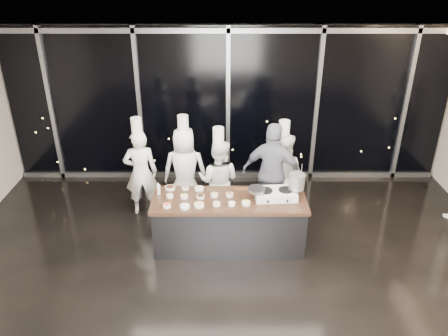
{
  "coord_description": "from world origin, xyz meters",
  "views": [
    {
      "loc": [
        -0.08,
        -5.1,
        4.43
      ],
      "look_at": [
        -0.08,
        1.2,
        1.3
      ],
      "focal_mm": 35.0,
      "sensor_mm": 36.0,
      "label": 1
    }
  ],
  "objects_px": {
    "frying_pan": "(256,189)",
    "chef_center": "(219,180)",
    "chef_far_left": "(141,172)",
    "chef_right": "(281,174)",
    "demo_counter": "(229,222)",
    "chef_left": "(185,170)",
    "guest": "(273,174)",
    "stock_pot": "(297,181)",
    "stove": "(275,194)"
  },
  "relations": [
    {
      "from": "stock_pot",
      "to": "chef_far_left",
      "type": "relative_size",
      "value": 0.13
    },
    {
      "from": "stove",
      "to": "chef_right",
      "type": "distance_m",
      "value": 0.99
    },
    {
      "from": "stove",
      "to": "demo_counter",
      "type": "bearing_deg",
      "value": -179.81
    },
    {
      "from": "frying_pan",
      "to": "stock_pot",
      "type": "height_order",
      "value": "stock_pot"
    },
    {
      "from": "stove",
      "to": "chef_center",
      "type": "xyz_separation_m",
      "value": [
        -0.91,
        0.79,
        -0.17
      ]
    },
    {
      "from": "demo_counter",
      "to": "chef_right",
      "type": "xyz_separation_m",
      "value": [
        0.95,
        1.0,
        0.37
      ]
    },
    {
      "from": "chef_far_left",
      "to": "chef_right",
      "type": "height_order",
      "value": "chef_far_left"
    },
    {
      "from": "chef_left",
      "to": "guest",
      "type": "distance_m",
      "value": 1.61
    },
    {
      "from": "stove",
      "to": "chef_far_left",
      "type": "xyz_separation_m",
      "value": [
        -2.33,
        1.01,
        -0.12
      ]
    },
    {
      "from": "chef_left",
      "to": "chef_center",
      "type": "relative_size",
      "value": 1.06
    },
    {
      "from": "frying_pan",
      "to": "stock_pot",
      "type": "xyz_separation_m",
      "value": [
        0.65,
        0.07,
        0.1
      ]
    },
    {
      "from": "demo_counter",
      "to": "frying_pan",
      "type": "distance_m",
      "value": 0.74
    },
    {
      "from": "chef_far_left",
      "to": "chef_center",
      "type": "height_order",
      "value": "chef_far_left"
    },
    {
      "from": "demo_counter",
      "to": "chef_left",
      "type": "relative_size",
      "value": 1.3
    },
    {
      "from": "chef_center",
      "to": "chef_far_left",
      "type": "bearing_deg",
      "value": 4.93
    },
    {
      "from": "frying_pan",
      "to": "chef_left",
      "type": "bearing_deg",
      "value": 133.43
    },
    {
      "from": "stock_pot",
      "to": "chef_left",
      "type": "distance_m",
      "value": 2.17
    },
    {
      "from": "frying_pan",
      "to": "chef_far_left",
      "type": "xyz_separation_m",
      "value": [
        -2.01,
        1.05,
        -0.22
      ]
    },
    {
      "from": "stock_pot",
      "to": "chef_center",
      "type": "bearing_deg",
      "value": 149.0
    },
    {
      "from": "demo_counter",
      "to": "stock_pot",
      "type": "height_order",
      "value": "stock_pot"
    },
    {
      "from": "demo_counter",
      "to": "stove",
      "type": "xyz_separation_m",
      "value": [
        0.74,
        0.05,
        0.51
      ]
    },
    {
      "from": "chef_center",
      "to": "frying_pan",
      "type": "bearing_deg",
      "value": 139.98
    },
    {
      "from": "chef_far_left",
      "to": "guest",
      "type": "bearing_deg",
      "value": 165.24
    },
    {
      "from": "frying_pan",
      "to": "stock_pot",
      "type": "distance_m",
      "value": 0.66
    },
    {
      "from": "chef_far_left",
      "to": "chef_left",
      "type": "relative_size",
      "value": 0.99
    },
    {
      "from": "chef_left",
      "to": "chef_right",
      "type": "bearing_deg",
      "value": 175.82
    },
    {
      "from": "chef_left",
      "to": "chef_center",
      "type": "xyz_separation_m",
      "value": [
        0.62,
        -0.31,
        -0.05
      ]
    },
    {
      "from": "chef_far_left",
      "to": "chef_right",
      "type": "distance_m",
      "value": 2.55
    },
    {
      "from": "demo_counter",
      "to": "chef_center",
      "type": "distance_m",
      "value": 0.92
    },
    {
      "from": "stove",
      "to": "chef_far_left",
      "type": "height_order",
      "value": "chef_far_left"
    },
    {
      "from": "stock_pot",
      "to": "chef_far_left",
      "type": "distance_m",
      "value": 2.85
    },
    {
      "from": "chef_left",
      "to": "stove",
      "type": "bearing_deg",
      "value": 144.96
    },
    {
      "from": "stove",
      "to": "guest",
      "type": "bearing_deg",
      "value": 83.42
    },
    {
      "from": "stock_pot",
      "to": "chef_left",
      "type": "bearing_deg",
      "value": 150.47
    },
    {
      "from": "demo_counter",
      "to": "stove",
      "type": "distance_m",
      "value": 0.9
    },
    {
      "from": "stock_pot",
      "to": "chef_left",
      "type": "height_order",
      "value": "chef_left"
    },
    {
      "from": "chef_left",
      "to": "guest",
      "type": "xyz_separation_m",
      "value": [
        1.57,
        -0.34,
        0.09
      ]
    },
    {
      "from": "chef_center",
      "to": "chef_right",
      "type": "xyz_separation_m",
      "value": [
        1.13,
        0.17,
        0.03
      ]
    },
    {
      "from": "stock_pot",
      "to": "guest",
      "type": "xyz_separation_m",
      "value": [
        -0.29,
        0.72,
        -0.23
      ]
    },
    {
      "from": "chef_right",
      "to": "guest",
      "type": "bearing_deg",
      "value": 68.6
    },
    {
      "from": "chef_far_left",
      "to": "guest",
      "type": "relative_size",
      "value": 1.01
    },
    {
      "from": "frying_pan",
      "to": "chef_center",
      "type": "bearing_deg",
      "value": 122.32
    },
    {
      "from": "stove",
      "to": "guest",
      "type": "height_order",
      "value": "guest"
    },
    {
      "from": "stove",
      "to": "stock_pot",
      "type": "xyz_separation_m",
      "value": [
        0.33,
        0.04,
        0.2
      ]
    },
    {
      "from": "frying_pan",
      "to": "chef_right",
      "type": "xyz_separation_m",
      "value": [
        0.53,
        0.99,
        -0.24
      ]
    },
    {
      "from": "chef_left",
      "to": "chef_right",
      "type": "relative_size",
      "value": 1.02
    },
    {
      "from": "chef_far_left",
      "to": "chef_left",
      "type": "height_order",
      "value": "chef_left"
    },
    {
      "from": "stove",
      "to": "chef_center",
      "type": "bearing_deg",
      "value": 135.54
    },
    {
      "from": "demo_counter",
      "to": "chef_far_left",
      "type": "xyz_separation_m",
      "value": [
        -1.59,
        1.06,
        0.39
      ]
    },
    {
      "from": "demo_counter",
      "to": "chef_center",
      "type": "xyz_separation_m",
      "value": [
        -0.18,
        0.84,
        0.34
      ]
    }
  ]
}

